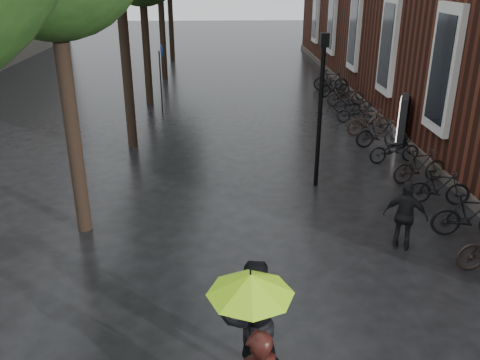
{
  "coord_description": "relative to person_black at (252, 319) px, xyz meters",
  "views": [
    {
      "loc": [
        -0.92,
        -3.66,
        5.6
      ],
      "look_at": [
        -0.49,
        6.81,
        1.25
      ],
      "focal_mm": 38.0,
      "sensor_mm": 36.0,
      "label": 1
    }
  ],
  "objects": [
    {
      "name": "person_black",
      "position": [
        0.0,
        0.0,
        0.0
      ],
      "size": [
        1.04,
        0.88,
        1.88
      ],
      "primitive_type": "imported",
      "rotation": [
        0.0,
        0.0,
        3.35
      ],
      "color": "black",
      "rests_on": "ground"
    },
    {
      "name": "lime_umbrella",
      "position": [
        -0.07,
        -0.68,
        1.05
      ],
      "size": [
        1.12,
        1.12,
        1.65
      ],
      "rotation": [
        0.0,
        0.0,
        -0.14
      ],
      "color": "black",
      "rests_on": "ground"
    },
    {
      "name": "pedestrian_walking",
      "position": [
        3.49,
        3.5,
        -0.16
      ],
      "size": [
        0.99,
        0.72,
        1.56
      ],
      "primitive_type": "imported",
      "rotation": [
        0.0,
        0.0,
        2.72
      ],
      "color": "black",
      "rests_on": "ground"
    },
    {
      "name": "parked_bicycles",
      "position": [
        5.1,
        10.97,
        -0.47
      ],
      "size": [
        1.95,
        17.12,
        1.04
      ],
      "color": "black",
      "rests_on": "ground"
    },
    {
      "name": "ad_lightbox",
      "position": [
        5.82,
        10.56,
        -0.08
      ],
      "size": [
        0.26,
        1.13,
        1.71
      ],
      "rotation": [
        0.0,
        0.0,
        -0.37
      ],
      "color": "black",
      "rests_on": "ground"
    },
    {
      "name": "lamp_post",
      "position": [
        2.25,
        7.04,
        1.57
      ],
      "size": [
        0.21,
        0.21,
        4.14
      ],
      "rotation": [
        0.0,
        0.0,
        -0.17
      ],
      "color": "black",
      "rests_on": "ground"
    },
    {
      "name": "cycle_sign",
      "position": [
        -2.77,
        14.96,
        0.94
      ],
      "size": [
        0.15,
        0.52,
        2.85
      ],
      "rotation": [
        0.0,
        0.0,
        0.24
      ],
      "color": "#262628",
      "rests_on": "ground"
    }
  ]
}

